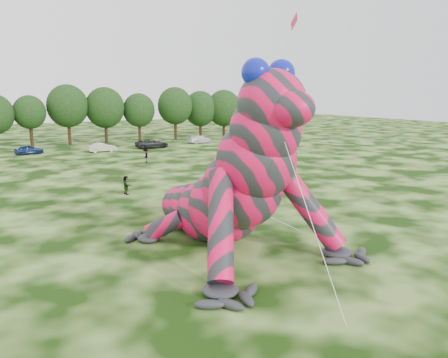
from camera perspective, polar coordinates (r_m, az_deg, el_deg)
ground at (r=24.70m, az=-9.24°, el=-10.70°), size 240.00×240.00×0.00m
inflatable_gecko at (r=26.91m, az=-1.83°, el=3.29°), size 20.49×23.55×10.88m
flying_kite at (r=37.13m, az=8.50°, el=18.08°), size 4.37×4.61×15.74m
tree_9 at (r=79.47m, az=-23.98°, el=6.85°), size 5.27×4.74×8.68m
tree_10 at (r=81.60m, az=-19.69°, el=7.90°), size 7.09×6.38×10.50m
tree_11 at (r=82.70m, az=-15.25°, el=8.04°), size 7.01×6.31×10.07m
tree_12 at (r=84.16m, az=-11.02°, el=7.91°), size 5.99×5.39×8.97m
tree_13 at (r=86.21m, az=-6.39°, el=8.50°), size 6.83×6.15×10.13m
tree_14 at (r=90.41m, az=-3.10°, el=8.45°), size 6.82×6.14×9.40m
tree_15 at (r=92.00m, az=-0.02°, el=8.59°), size 7.17×6.45×9.63m
tree_16 at (r=97.05m, az=3.08°, el=8.64°), size 6.26×5.63×9.37m
tree_17 at (r=98.60m, az=7.16°, el=8.88°), size 6.98×6.28×10.30m
car_4 at (r=71.69m, az=-24.11°, el=3.52°), size 4.22×2.11×1.38m
car_5 at (r=70.68m, az=-15.64°, el=4.00°), size 4.31×1.58×1.41m
car_6 at (r=73.66m, az=-9.39°, el=4.59°), size 5.55×2.75×1.51m
car_7 at (r=79.89m, az=-3.14°, el=5.20°), size 4.99×2.38×1.40m
spectator_2 at (r=58.49m, az=-10.18°, el=3.02°), size 1.22×1.40×1.88m
spectator_5 at (r=40.75m, az=-12.66°, el=-0.78°), size 0.65×1.62×1.71m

